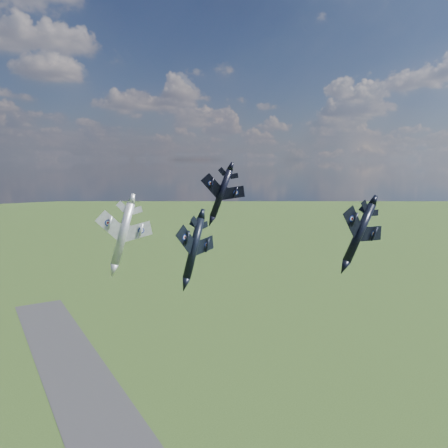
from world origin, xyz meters
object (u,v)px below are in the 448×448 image
jet_lead_navy (194,248)px  jet_high_navy (221,193)px  jet_right_navy (359,233)px  jet_left_silver (123,234)px

jet_lead_navy → jet_high_navy: (20.11, 26.21, 5.69)m
jet_right_navy → jet_left_silver: 40.11m
jet_high_navy → jet_left_silver: 28.72m
jet_lead_navy → jet_left_silver: jet_left_silver is taller
jet_high_navy → jet_left_silver: (-26.04, -10.91, -5.25)m
jet_lead_navy → jet_right_navy: jet_right_navy is taller
jet_lead_navy → jet_right_navy: 28.27m
jet_left_silver → jet_lead_navy: bearing=-65.9°
jet_lead_navy → jet_high_navy: bearing=32.2°
jet_right_navy → jet_left_silver: (-33.28, 22.39, -0.52)m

